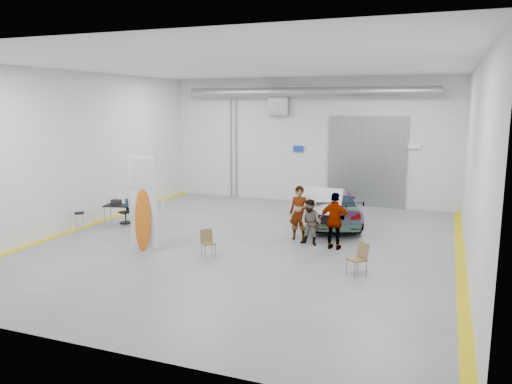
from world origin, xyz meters
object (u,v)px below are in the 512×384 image
(folding_chair_near, at_px, (209,248))
(person_c, at_px, (335,221))
(work_table, at_px, (120,205))
(surfboard_display, at_px, (142,210))
(sedan_car, at_px, (332,206))
(office_chair, at_px, (126,213))
(folding_chair_far, at_px, (357,266))
(shop_stool, at_px, (80,222))
(person_a, at_px, (299,213))
(person_b, at_px, (311,222))

(folding_chair_near, bearing_deg, person_c, -13.62)
(person_c, height_order, work_table, person_c)
(surfboard_display, relative_size, folding_chair_near, 3.94)
(sedan_car, xyz_separation_m, office_chair, (-7.78, -2.85, -0.30))
(folding_chair_far, height_order, work_table, work_table)
(person_c, bearing_deg, folding_chair_far, 119.93)
(person_c, bearing_deg, surfboard_display, 26.40)
(surfboard_display, distance_m, shop_stool, 3.95)
(surfboard_display, bearing_deg, folding_chair_near, -5.50)
(person_a, distance_m, work_table, 7.29)
(person_a, bearing_deg, folding_chair_near, -129.44)
(surfboard_display, xyz_separation_m, shop_stool, (-3.62, 1.24, -0.98))
(sedan_car, xyz_separation_m, person_b, (-0.00, -3.28, 0.08))
(folding_chair_near, height_order, folding_chair_far, folding_chair_far)
(person_a, distance_m, shop_stool, 8.30)
(person_a, bearing_deg, surfboard_display, -148.83)
(work_table, bearing_deg, person_a, 3.37)
(person_c, distance_m, folding_chair_far, 2.71)
(work_table, xyz_separation_m, office_chair, (0.06, 0.33, -0.40))
(folding_chair_near, distance_m, shop_stool, 6.05)
(person_c, relative_size, office_chair, 2.04)
(folding_chair_far, bearing_deg, surfboard_display, -135.97)
(sedan_car, bearing_deg, person_a, 59.23)
(surfboard_display, bearing_deg, person_c, 12.83)
(surfboard_display, relative_size, office_chair, 3.55)
(sedan_car, distance_m, surfboard_display, 7.72)
(shop_stool, height_order, work_table, work_table)
(work_table, distance_m, office_chair, 0.52)
(person_b, xyz_separation_m, folding_chair_far, (2.00, -2.55, -0.50))
(person_a, bearing_deg, shop_stool, -170.65)
(person_a, relative_size, folding_chair_near, 2.29)
(folding_chair_near, xyz_separation_m, office_chair, (-5.09, 2.83, 0.15))
(surfboard_display, relative_size, work_table, 2.40)
(sedan_car, relative_size, folding_chair_near, 5.79)
(person_a, height_order, shop_stool, person_a)
(person_b, xyz_separation_m, person_c, (0.87, -0.18, 0.16))
(person_a, relative_size, person_c, 1.01)
(sedan_car, height_order, folding_chair_far, sedan_car)
(person_c, bearing_deg, shop_stool, 11.23)
(folding_chair_near, relative_size, shop_stool, 1.15)
(folding_chair_far, height_order, shop_stool, folding_chair_far)
(person_b, relative_size, office_chair, 1.69)
(shop_stool, xyz_separation_m, work_table, (0.80, 1.42, 0.44))
(sedan_car, xyz_separation_m, folding_chair_far, (2.00, -5.83, -0.41))
(office_chair, bearing_deg, person_c, 12.36)
(folding_chair_far, bearing_deg, office_chair, -152.96)
(sedan_car, relative_size, work_table, 3.53)
(sedan_car, xyz_separation_m, folding_chair_near, (-2.69, -5.68, -0.45))
(person_a, height_order, work_table, person_a)
(person_b, bearing_deg, office_chair, -173.98)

